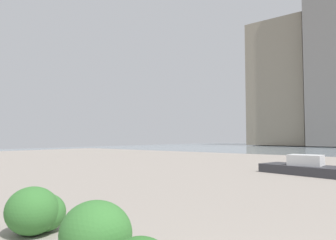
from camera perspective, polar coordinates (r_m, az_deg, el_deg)
building_annex at (r=68.92m, az=21.06°, el=6.06°), size 11.24×13.48×25.04m
shrub_low at (r=5.59m, az=-24.32°, el=-15.37°), size 0.91×0.82×0.77m
shrub_wide at (r=5.71m, az=-22.34°, el=-15.88°), size 0.75×0.67×0.63m
shrub_tall at (r=4.05m, az=-13.52°, el=-20.19°), size 0.94×0.85×0.80m
boat at (r=14.36m, az=24.67°, el=-8.48°), size 3.91×2.37×0.95m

